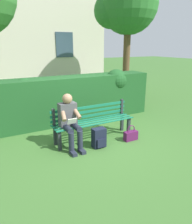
# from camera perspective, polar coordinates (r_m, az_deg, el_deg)

# --- Properties ---
(ground) EXTENTS (60.00, 60.00, 0.00)m
(ground) POSITION_cam_1_polar(r_m,az_deg,el_deg) (5.25, -0.53, -7.19)
(ground) COLOR #3D6B2D
(park_bench) EXTENTS (2.00, 0.45, 0.85)m
(park_bench) POSITION_cam_1_polar(r_m,az_deg,el_deg) (5.14, -0.88, -2.30)
(park_bench) COLOR #2D3338
(park_bench) RESTS_ON ground
(person_seated) EXTENTS (0.44, 0.73, 1.20)m
(person_seated) POSITION_cam_1_polar(r_m,az_deg,el_deg) (4.68, -7.00, -2.06)
(person_seated) COLOR #4C4C51
(person_seated) RESTS_ON ground
(hedge_backdrop) EXTENTS (5.05, 0.84, 1.47)m
(hedge_backdrop) POSITION_cam_1_polar(r_m,az_deg,el_deg) (6.35, -6.48, 3.80)
(hedge_backdrop) COLOR #1E5123
(hedge_backdrop) RESTS_ON ground
(building_facade) EXTENTS (9.20, 2.99, 7.86)m
(building_facade) POSITION_cam_1_polar(r_m,az_deg,el_deg) (12.30, -22.58, 24.33)
(building_facade) COLOR beige
(building_facade) RESTS_ON ground
(backpack) EXTENTS (0.29, 0.26, 0.44)m
(backpack) POSITION_cam_1_polar(r_m,az_deg,el_deg) (4.79, 0.80, -6.92)
(backpack) COLOR #191E33
(backpack) RESTS_ON ground
(handbag) EXTENTS (0.34, 0.14, 0.38)m
(handbag) POSITION_cam_1_polar(r_m,az_deg,el_deg) (5.22, 9.24, -6.13)
(handbag) COLOR #59194C
(handbag) RESTS_ON ground
(tree_far) EXTENTS (2.47, 2.35, 4.93)m
(tree_far) POSITION_cam_1_polar(r_m,az_deg,el_deg) (9.64, 7.87, 26.14)
(tree_far) COLOR brown
(tree_far) RESTS_ON ground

